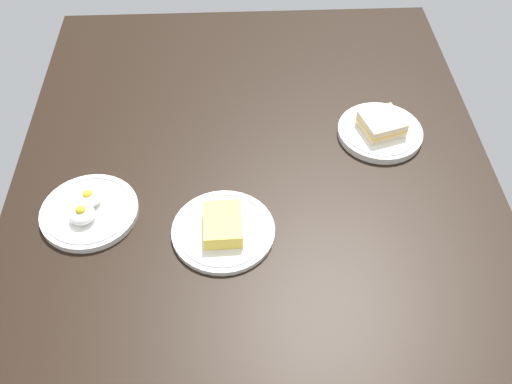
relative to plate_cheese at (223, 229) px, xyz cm
name	(u,v)px	position (x,y,z in cm)	size (l,w,h in cm)	color
dining_table	(256,206)	(7.80, -6.26, -3.14)	(131.97, 95.35, 4.00)	black
plate_cheese	(223,229)	(0.00, 0.00, 0.00)	(18.68, 18.68, 3.95)	white
plate_sandwich	(380,130)	(24.50, -33.05, 0.31)	(17.67, 17.67, 4.68)	white
plate_eggs	(89,211)	(5.38, 24.81, -0.01)	(18.05, 18.05, 4.67)	white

